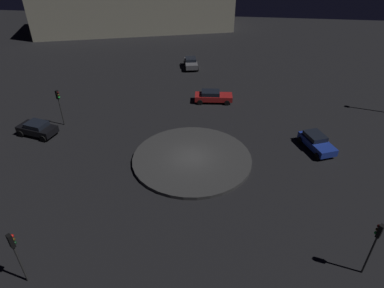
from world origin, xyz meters
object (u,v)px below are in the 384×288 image
at_px(car_black, 37,128).
at_px(store_building, 135,8).
at_px(traffic_light_west, 59,101).
at_px(traffic_light_southwest, 15,249).
at_px(traffic_light_southeast, 376,240).
at_px(car_grey, 191,63).
at_px(car_blue, 317,142).
at_px(car_red, 213,96).

relative_size(car_black, store_building, 0.10).
bearing_deg(store_building, traffic_light_west, 76.51).
bearing_deg(store_building, traffic_light_southwest, 81.27).
bearing_deg(traffic_light_southeast, car_grey, -24.89).
relative_size(car_blue, store_building, 0.11).
xyz_separation_m(car_black, car_red, (17.08, 9.86, -0.04)).
distance_m(car_red, traffic_light_west, 17.27).
xyz_separation_m(car_grey, store_building, (-14.05, 20.99, 3.35)).
relative_size(car_black, traffic_light_southwest, 1.06).
relative_size(car_blue, traffic_light_southwest, 1.10).
relative_size(car_blue, traffic_light_west, 1.10).
distance_m(car_black, car_grey, 24.74).
bearing_deg(car_red, car_grey, 105.43).
bearing_deg(car_black, store_building, -75.46).
relative_size(traffic_light_southwest, traffic_light_southeast, 0.96).
distance_m(car_black, car_red, 19.72).
distance_m(traffic_light_west, traffic_light_southeast, 30.24).
bearing_deg(car_grey, traffic_light_southwest, -20.04).
bearing_deg(car_blue, traffic_light_southwest, -72.70).
height_order(car_blue, traffic_light_west, traffic_light_west).
relative_size(car_grey, store_building, 0.10).
xyz_separation_m(traffic_light_west, store_building, (-2.74, 39.72, 1.30)).
height_order(traffic_light_west, traffic_light_southeast, traffic_light_southeast).
relative_size(car_grey, car_red, 0.90).
xyz_separation_m(car_grey, traffic_light_west, (-11.31, -18.73, 2.05)).
bearing_deg(car_grey, store_building, -158.26).
distance_m(car_black, store_building, 42.19).
bearing_deg(traffic_light_southwest, store_building, 40.23).
bearing_deg(traffic_light_southeast, store_building, -20.83).
distance_m(car_black, traffic_light_southeast, 30.75).
xyz_separation_m(car_red, traffic_light_southwest, (-9.27, -25.70, 2.08)).
distance_m(car_black, traffic_light_southwest, 17.78).
bearing_deg(traffic_light_southwest, traffic_light_southeast, -49.79).
distance_m(car_blue, car_black, 27.58).
height_order(traffic_light_southwest, traffic_light_west, traffic_light_west).
bearing_deg(store_building, traffic_light_southeast, 100.39).
bearing_deg(traffic_light_southwest, traffic_light_west, 50.16).
distance_m(car_grey, traffic_light_southeast, 37.02).
relative_size(car_red, traffic_light_southeast, 1.12).
height_order(traffic_light_west, store_building, store_building).
distance_m(car_red, traffic_light_southeast, 25.18).
bearing_deg(traffic_light_southwest, car_red, 11.69).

